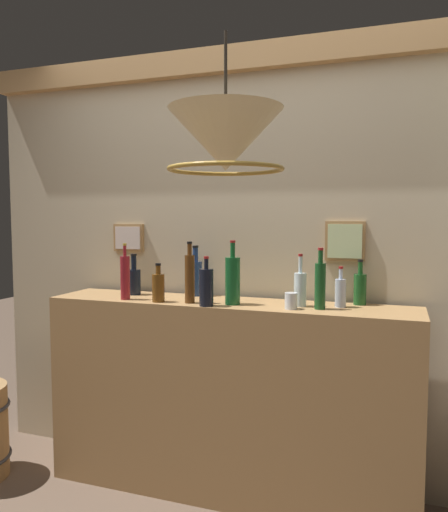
% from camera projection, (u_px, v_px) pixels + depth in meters
% --- Properties ---
extents(panelled_rear_partition, '(3.27, 0.15, 2.46)m').
position_uv_depth(panelled_rear_partition, '(242.00, 251.00, 2.89)').
color(panelled_rear_partition, '#BCAD8E').
rests_on(panelled_rear_partition, ground).
extents(bar_shelf_unit, '(1.99, 0.38, 1.06)m').
position_uv_depth(bar_shelf_unit, '(227.00, 398.00, 2.70)').
color(bar_shelf_unit, '#9E7547').
rests_on(bar_shelf_unit, ground).
extents(liquor_bottle_tequila, '(0.07, 0.07, 0.21)m').
position_uv_depth(liquor_bottle_tequila, '(158.00, 287.00, 2.65)').
color(liquor_bottle_tequila, brown).
rests_on(liquor_bottle_tequila, bar_shelf_unit).
extents(liquor_bottle_sherry, '(0.06, 0.06, 0.21)m').
position_uv_depth(liquor_bottle_sherry, '(340.00, 292.00, 2.50)').
color(liquor_bottle_sherry, silver).
rests_on(liquor_bottle_sherry, bar_shelf_unit).
extents(liquor_bottle_brandy, '(0.05, 0.05, 0.30)m').
position_uv_depth(liquor_bottle_brandy, '(320.00, 284.00, 2.44)').
color(liquor_bottle_brandy, '#1A4A21').
rests_on(liquor_bottle_brandy, bar_shelf_unit).
extents(liquor_bottle_rum, '(0.05, 0.05, 0.33)m').
position_uv_depth(liquor_bottle_rum, '(190.00, 277.00, 2.61)').
color(liquor_bottle_rum, '#593415').
rests_on(liquor_bottle_rum, bar_shelf_unit).
extents(liquor_bottle_vodka, '(0.05, 0.05, 0.31)m').
position_uv_depth(liquor_bottle_vodka, '(125.00, 277.00, 2.73)').
color(liquor_bottle_vodka, maroon).
rests_on(liquor_bottle_vodka, bar_shelf_unit).
extents(liquor_bottle_amaro, '(0.08, 0.08, 0.24)m').
position_uv_depth(liquor_bottle_amaro, '(134.00, 280.00, 2.90)').
color(liquor_bottle_amaro, black).
rests_on(liquor_bottle_amaro, bar_shelf_unit).
extents(liquor_bottle_bourbon, '(0.08, 0.08, 0.33)m').
position_uv_depth(liquor_bottle_bourbon, '(233.00, 280.00, 2.57)').
color(liquor_bottle_bourbon, '#175426').
rests_on(liquor_bottle_bourbon, bar_shelf_unit).
extents(liquor_bottle_gin, '(0.07, 0.07, 0.25)m').
position_uv_depth(liquor_bottle_gin, '(206.00, 287.00, 2.53)').
color(liquor_bottle_gin, black).
rests_on(liquor_bottle_gin, bar_shelf_unit).
extents(liquor_bottle_port, '(0.08, 0.08, 0.29)m').
position_uv_depth(liquor_bottle_port, '(196.00, 277.00, 2.86)').
color(liquor_bottle_port, navy).
rests_on(liquor_bottle_port, bar_shelf_unit).
extents(liquor_bottle_scotch, '(0.06, 0.06, 0.27)m').
position_uv_depth(liquor_bottle_scotch, '(300.00, 288.00, 2.52)').
color(liquor_bottle_scotch, silver).
rests_on(liquor_bottle_scotch, bar_shelf_unit).
extents(liquor_bottle_mezcal, '(0.06, 0.06, 0.23)m').
position_uv_depth(liquor_bottle_mezcal, '(360.00, 288.00, 2.57)').
color(liquor_bottle_mezcal, '#1B4E20').
rests_on(liquor_bottle_mezcal, bar_shelf_unit).
extents(glass_tumbler_rocks, '(0.06, 0.06, 0.08)m').
position_uv_depth(glass_tumbler_rocks, '(291.00, 301.00, 2.45)').
color(glass_tumbler_rocks, silver).
rests_on(glass_tumbler_rocks, bar_shelf_unit).
extents(pendant_lamp, '(0.42, 0.42, 0.49)m').
position_uv_depth(pendant_lamp, '(226.00, 142.00, 1.78)').
color(pendant_lamp, beige).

